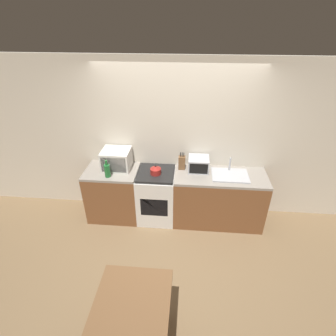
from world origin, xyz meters
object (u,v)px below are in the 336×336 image
at_px(kettle, 156,170).
at_px(bottle, 107,170).
at_px(dining_table, 133,308).
at_px(stove_range, 156,195).
at_px(microwave, 117,159).
at_px(toaster_oven, 198,164).

xyz_separation_m(kettle, bottle, (-0.73, -0.14, 0.04)).
bearing_deg(dining_table, bottle, 111.90).
bearing_deg(kettle, stove_range, 95.64).
bearing_deg(stove_range, microwave, 171.95).
height_order(stove_range, kettle, kettle).
xyz_separation_m(bottle, toaster_oven, (1.39, 0.32, -0.00)).
xyz_separation_m(kettle, toaster_oven, (0.67, 0.17, 0.04)).
bearing_deg(dining_table, toaster_oven, 74.01).
bearing_deg(toaster_oven, kettle, -165.48).
height_order(stove_range, bottle, bottle).
relative_size(microwave, bottle, 1.56).
xyz_separation_m(stove_range, microwave, (-0.64, 0.09, 0.61)).
relative_size(stove_range, microwave, 2.02).
bearing_deg(microwave, stove_range, -8.05).
xyz_separation_m(kettle, microwave, (-0.65, 0.13, 0.09)).
bearing_deg(toaster_oven, microwave, -178.12).
bearing_deg(stove_range, dining_table, -88.96).
distance_m(stove_range, bottle, 0.93).
bearing_deg(kettle, dining_table, -89.05).
distance_m(kettle, dining_table, 2.06).
bearing_deg(kettle, bottle, -168.77).
relative_size(bottle, toaster_oven, 0.88).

